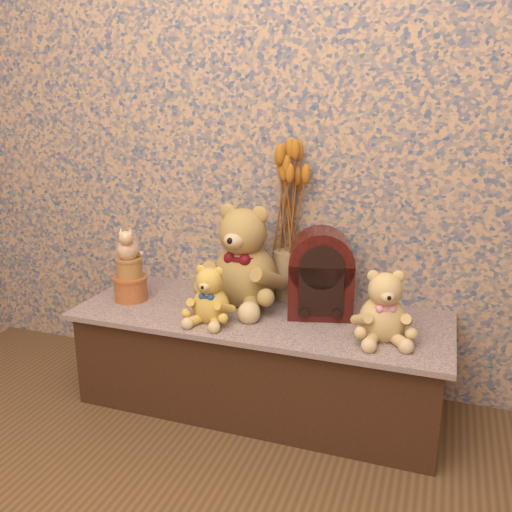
# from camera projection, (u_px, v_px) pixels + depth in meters

# --- Properties ---
(display_shelf) EXTENTS (1.42, 0.55, 0.38)m
(display_shelf) POSITION_uv_depth(u_px,v_px,m) (260.00, 358.00, 2.14)
(display_shelf) COLOR navy
(display_shelf) RESTS_ON ground
(teddy_large) EXTENTS (0.37, 0.43, 0.43)m
(teddy_large) POSITION_uv_depth(u_px,v_px,m) (245.00, 251.00, 2.14)
(teddy_large) COLOR #A68040
(teddy_large) RESTS_ON display_shelf
(teddy_medium) EXTENTS (0.18, 0.22, 0.23)m
(teddy_medium) POSITION_uv_depth(u_px,v_px,m) (211.00, 291.00, 1.98)
(teddy_medium) COLOR #B58233
(teddy_medium) RESTS_ON display_shelf
(teddy_small) EXTENTS (0.27, 0.30, 0.26)m
(teddy_small) POSITION_uv_depth(u_px,v_px,m) (384.00, 302.00, 1.83)
(teddy_small) COLOR tan
(teddy_small) RESTS_ON display_shelf
(cathedral_radio) EXTENTS (0.27, 0.23, 0.33)m
(cathedral_radio) POSITION_uv_depth(u_px,v_px,m) (321.00, 273.00, 2.03)
(cathedral_radio) COLOR #330B09
(cathedral_radio) RESTS_ON display_shelf
(ceramic_vase) EXTENTS (0.13, 0.13, 0.20)m
(ceramic_vase) POSITION_uv_depth(u_px,v_px,m) (288.00, 274.00, 2.23)
(ceramic_vase) COLOR tan
(ceramic_vase) RESTS_ON display_shelf
(dried_stalks) EXTENTS (0.23, 0.23, 0.38)m
(dried_stalks) POSITION_uv_depth(u_px,v_px,m) (289.00, 204.00, 2.15)
(dried_stalks) COLOR #B9691D
(dried_stalks) RESTS_ON ceramic_vase
(biscuit_tin_lower) EXTENTS (0.15, 0.15, 0.10)m
(biscuit_tin_lower) POSITION_uv_depth(u_px,v_px,m) (131.00, 289.00, 2.21)
(biscuit_tin_lower) COLOR #CE8A3C
(biscuit_tin_lower) RESTS_ON display_shelf
(biscuit_tin_upper) EXTENTS (0.13, 0.13, 0.08)m
(biscuit_tin_upper) POSITION_uv_depth(u_px,v_px,m) (129.00, 268.00, 2.19)
(biscuit_tin_upper) COLOR #D7B45E
(biscuit_tin_upper) RESTS_ON biscuit_tin_lower
(cat_figurine) EXTENTS (0.13, 0.14, 0.14)m
(cat_figurine) POSITION_uv_depth(u_px,v_px,m) (128.00, 242.00, 2.16)
(cat_figurine) COLOR silver
(cat_figurine) RESTS_ON biscuit_tin_upper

